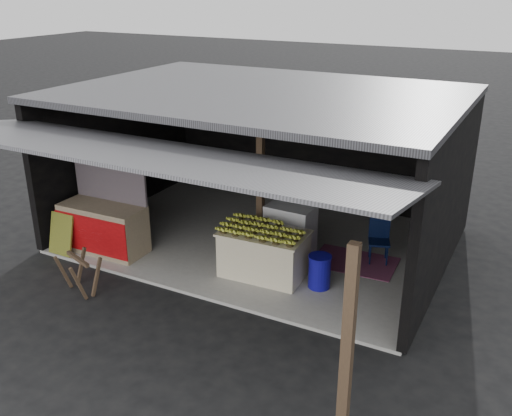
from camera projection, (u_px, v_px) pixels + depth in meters
The scene contains 13 objects.
ground at pixel (192, 296), 9.47m from camera, with size 80.00×80.00×0.00m, color black.
concrete_slab at pixel (261, 239), 11.52m from camera, with size 7.00×5.00×0.06m, color gray.
shophouse at pixel (269, 136), 11.01m from camera, with size 7.40×7.29×3.02m.
banana_table at pixel (264, 254), 9.91m from camera, with size 1.52×0.98×0.82m.
banana_pile at pixel (264, 228), 9.73m from camera, with size 1.37×0.82×0.16m, color yellow, non-canonical shape.
white_crate at pixel (290, 230), 10.68m from camera, with size 0.88×0.62×0.96m.
neighbor_stall at pixel (104, 226), 10.80m from camera, with size 1.65×0.78×1.68m.
green_signboard at pixel (61, 234), 10.69m from camera, with size 0.53×0.04×0.80m, color black.
sawhorse at pixel (79, 270), 9.45m from camera, with size 0.74×0.74×0.65m.
water_barrel at pixel (319, 272), 9.55m from camera, with size 0.37×0.37×0.55m, color #0F0B80.
plastic_chair at pixel (379, 237), 10.41m from camera, with size 0.48×0.48×0.80m.
magenta_rug at pixel (354, 262), 10.50m from camera, with size 1.50×1.00×0.01m, color maroon.
picture_frames at pixel (303, 121), 12.85m from camera, with size 1.62×0.04×0.46m.
Camera 1 is at (4.79, -6.80, 4.88)m, focal length 40.00 mm.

